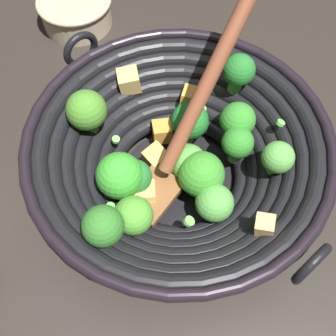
# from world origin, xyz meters

# --- Properties ---
(ground_plane) EXTENTS (4.00, 4.00, 0.00)m
(ground_plane) POSITION_xyz_m (0.00, 0.00, 0.00)
(ground_plane) COLOR #28231E
(wok) EXTENTS (0.37, 0.37, 0.25)m
(wok) POSITION_xyz_m (0.00, -0.00, 0.07)
(wok) COLOR black
(wok) RESTS_ON ground
(prep_bowl) EXTENTS (0.13, 0.13, 0.05)m
(prep_bowl) POSITION_xyz_m (-0.26, -0.25, 0.03)
(prep_bowl) COLOR tan
(prep_bowl) RESTS_ON ground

